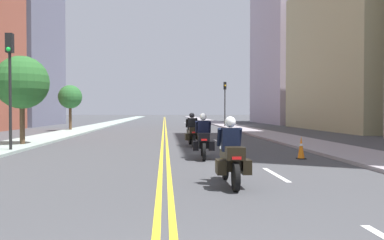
% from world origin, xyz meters
% --- Properties ---
extents(ground_plane, '(264.00, 264.00, 0.00)m').
position_xyz_m(ground_plane, '(0.00, 48.00, 0.00)').
color(ground_plane, '#3F4044').
extents(sidewalk_left, '(2.76, 144.00, 0.12)m').
position_xyz_m(sidewalk_left, '(-7.41, 48.00, 0.06)').
color(sidewalk_left, '#91A29B').
rests_on(sidewalk_left, ground).
extents(sidewalk_right, '(2.76, 144.00, 0.12)m').
position_xyz_m(sidewalk_right, '(7.41, 48.00, 0.06)').
color(sidewalk_right, gray).
rests_on(sidewalk_right, ground).
extents(centreline_yellow_inner, '(0.12, 132.00, 0.01)m').
position_xyz_m(centreline_yellow_inner, '(-0.12, 48.00, 0.00)').
color(centreline_yellow_inner, yellow).
rests_on(centreline_yellow_inner, ground).
extents(centreline_yellow_outer, '(0.12, 132.00, 0.01)m').
position_xyz_m(centreline_yellow_outer, '(0.12, 48.00, 0.00)').
color(centreline_yellow_outer, yellow).
rests_on(centreline_yellow_outer, ground).
extents(lane_dashes_white, '(0.14, 56.40, 0.01)m').
position_xyz_m(lane_dashes_white, '(3.01, 29.00, 0.00)').
color(lane_dashes_white, silver).
rests_on(lane_dashes_white, ground).
extents(building_right_1, '(7.34, 17.62, 14.14)m').
position_xyz_m(building_right_1, '(17.41, 32.74, 7.07)').
color(building_right_1, tan).
rests_on(building_right_1, ground).
extents(building_left_2, '(7.70, 14.21, 22.66)m').
position_xyz_m(building_left_2, '(-17.60, 46.69, 11.33)').
color(building_left_2, slate).
rests_on(building_left_2, ground).
extents(building_right_2, '(9.39, 16.78, 22.51)m').
position_xyz_m(building_right_2, '(18.44, 52.16, 11.26)').
color(building_right_2, '#B0A1B3').
rests_on(building_right_2, ground).
extents(motorcycle_0, '(0.76, 2.18, 1.61)m').
position_xyz_m(motorcycle_0, '(1.53, 6.47, 0.66)').
color(motorcycle_0, black).
rests_on(motorcycle_0, ground).
extents(motorcycle_1, '(0.78, 2.26, 1.65)m').
position_xyz_m(motorcycle_1, '(1.40, 11.71, 0.68)').
color(motorcycle_1, black).
rests_on(motorcycle_1, ground).
extents(motorcycle_2, '(0.78, 2.23, 1.65)m').
position_xyz_m(motorcycle_2, '(1.36, 16.95, 0.66)').
color(motorcycle_2, black).
rests_on(motorcycle_2, ground).
extents(motorcycle_3, '(0.77, 2.16, 1.57)m').
position_xyz_m(motorcycle_3, '(1.72, 21.65, 0.65)').
color(motorcycle_3, black).
rests_on(motorcycle_3, ground).
extents(traffic_cone_0, '(0.31, 0.31, 0.82)m').
position_xyz_m(traffic_cone_0, '(4.92, 11.40, 0.41)').
color(traffic_cone_0, black).
rests_on(traffic_cone_0, ground).
extents(traffic_light_near, '(0.28, 0.38, 4.96)m').
position_xyz_m(traffic_light_near, '(-6.43, 14.43, 3.40)').
color(traffic_light_near, black).
rests_on(traffic_light_near, ground).
extents(traffic_light_far, '(0.28, 0.38, 4.84)m').
position_xyz_m(traffic_light_far, '(6.43, 39.26, 3.33)').
color(traffic_light_far, black).
rests_on(traffic_light_far, ground).
extents(street_tree_0, '(2.04, 2.04, 3.99)m').
position_xyz_m(street_tree_0, '(-8.18, 32.43, 2.94)').
color(street_tree_0, '#4F3924').
rests_on(street_tree_0, ground).
extents(street_tree_1, '(2.58, 2.58, 4.42)m').
position_xyz_m(street_tree_1, '(-6.94, 17.27, 3.12)').
color(street_tree_1, '#4A3624').
rests_on(street_tree_1, ground).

